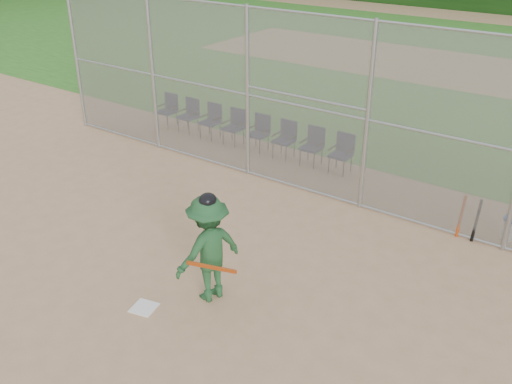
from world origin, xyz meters
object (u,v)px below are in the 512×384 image
Objects in this scene: batter_at_plate at (209,248)px; chair_0 at (167,111)px; water_cooler at (511,228)px; home_plate at (144,308)px.

batter_at_plate is 8.50m from chair_0.
water_cooler is at bearing 53.18° from batter_at_plate.
batter_at_plate reaches higher than home_plate.
water_cooler is (3.63, 4.85, -0.72)m from batter_at_plate.
home_plate is 7.18m from water_cooler.
home_plate is 0.20× the size of batter_at_plate.
water_cooler is 9.97m from chair_0.
chair_0 is at bearing 137.88° from batter_at_plate.
batter_at_plate is at bearing 52.29° from home_plate.
chair_0 is at bearing 130.51° from home_plate.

